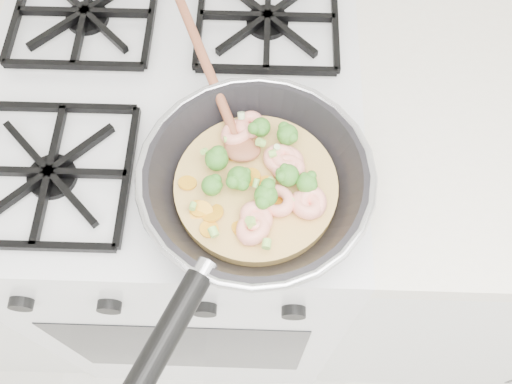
{
  "coord_description": "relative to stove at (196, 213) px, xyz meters",
  "views": [
    {
      "loc": [
        0.15,
        1.19,
        1.6
      ],
      "look_at": [
        0.14,
        1.52,
        0.93
      ],
      "focal_mm": 39.06,
      "sensor_mm": 36.0,
      "label": 1
    }
  ],
  "objects": [
    {
      "name": "stove",
      "position": [
        0.0,
        0.0,
        0.0
      ],
      "size": [
        0.6,
        0.6,
        0.92
      ],
      "color": "white",
      "rests_on": "ground"
    },
    {
      "name": "skillet",
      "position": [
        0.14,
        -0.18,
        0.5
      ],
      "size": [
        0.31,
        0.62,
        0.1
      ],
      "rotation": [
        0.0,
        0.0,
        0.23
      ],
      "color": "black",
      "rests_on": "stove"
    }
  ]
}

